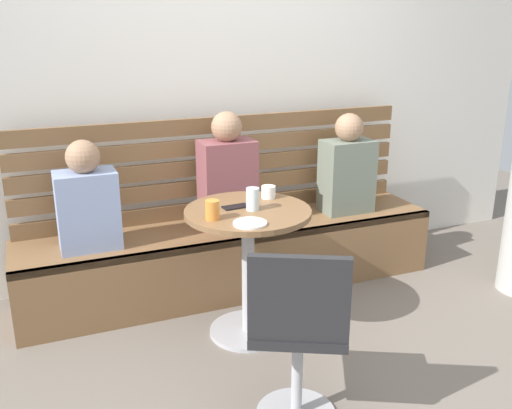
{
  "coord_description": "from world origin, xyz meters",
  "views": [
    {
      "loc": [
        -1.18,
        -2.06,
        1.71
      ],
      "look_at": [
        -0.06,
        0.66,
        0.75
      ],
      "focal_mm": 40.25,
      "sensor_mm": 36.0,
      "label": 1
    }
  ],
  "objects_px": {
    "person_adult": "(227,176)",
    "person_child_middle": "(87,202)",
    "cafe_table": "(248,248)",
    "white_chair": "(298,332)",
    "phone_on_table": "(236,207)",
    "booth_bench": "(233,257)",
    "plate_small": "(250,223)",
    "person_child_left": "(347,169)",
    "cup_glass_tall": "(253,199)",
    "cup_tumbler_orange": "(212,210)",
    "cup_ceramic_white": "(268,192)"
  },
  "relations": [
    {
      "from": "plate_small",
      "to": "person_child_left",
      "type": "bearing_deg",
      "value": 37.22
    },
    {
      "from": "booth_bench",
      "to": "phone_on_table",
      "type": "bearing_deg",
      "value": -108.2
    },
    {
      "from": "person_child_middle",
      "to": "cup_ceramic_white",
      "type": "bearing_deg",
      "value": -22.29
    },
    {
      "from": "person_adult",
      "to": "cup_ceramic_white",
      "type": "xyz_separation_m",
      "value": [
        0.09,
        -0.45,
        0.01
      ]
    },
    {
      "from": "booth_bench",
      "to": "person_adult",
      "type": "bearing_deg",
      "value": 138.98
    },
    {
      "from": "person_adult",
      "to": "person_child_middle",
      "type": "xyz_separation_m",
      "value": [
        -0.87,
        -0.06,
        -0.05
      ]
    },
    {
      "from": "booth_bench",
      "to": "cafe_table",
      "type": "relative_size",
      "value": 3.65
    },
    {
      "from": "person_child_middle",
      "to": "cup_glass_tall",
      "type": "distance_m",
      "value": 0.97
    },
    {
      "from": "cup_tumbler_orange",
      "to": "cafe_table",
      "type": "bearing_deg",
      "value": 19.38
    },
    {
      "from": "cup_glass_tall",
      "to": "cafe_table",
      "type": "bearing_deg",
      "value": 144.85
    },
    {
      "from": "plate_small",
      "to": "person_child_middle",
      "type": "bearing_deg",
      "value": 132.52
    },
    {
      "from": "cafe_table",
      "to": "white_chair",
      "type": "distance_m",
      "value": 0.81
    },
    {
      "from": "cafe_table",
      "to": "person_child_left",
      "type": "xyz_separation_m",
      "value": [
        0.94,
        0.55,
        0.22
      ]
    },
    {
      "from": "cafe_table",
      "to": "plate_small",
      "type": "bearing_deg",
      "value": -108.95
    },
    {
      "from": "cup_tumbler_orange",
      "to": "phone_on_table",
      "type": "xyz_separation_m",
      "value": [
        0.17,
        0.13,
        -0.05
      ]
    },
    {
      "from": "phone_on_table",
      "to": "booth_bench",
      "type": "bearing_deg",
      "value": -22.73
    },
    {
      "from": "plate_small",
      "to": "phone_on_table",
      "type": "height_order",
      "value": "plate_small"
    },
    {
      "from": "white_chair",
      "to": "phone_on_table",
      "type": "bearing_deg",
      "value": 86.84
    },
    {
      "from": "white_chair",
      "to": "person_child_left",
      "type": "height_order",
      "value": "person_child_left"
    },
    {
      "from": "person_child_left",
      "to": "cup_ceramic_white",
      "type": "bearing_deg",
      "value": -151.8
    },
    {
      "from": "person_child_left",
      "to": "phone_on_table",
      "type": "relative_size",
      "value": 4.82
    },
    {
      "from": "person_child_middle",
      "to": "cup_ceramic_white",
      "type": "relative_size",
      "value": 7.92
    },
    {
      "from": "white_chair",
      "to": "plate_small",
      "type": "relative_size",
      "value": 5.0
    },
    {
      "from": "white_chair",
      "to": "person_child_middle",
      "type": "xyz_separation_m",
      "value": [
        -0.67,
        1.34,
        0.25
      ]
    },
    {
      "from": "person_child_left",
      "to": "booth_bench",
      "type": "bearing_deg",
      "value": 178.64
    },
    {
      "from": "person_child_left",
      "to": "cup_tumbler_orange",
      "type": "distance_m",
      "value": 1.32
    },
    {
      "from": "plate_small",
      "to": "cup_glass_tall",
      "type": "bearing_deg",
      "value": 64.57
    },
    {
      "from": "white_chair",
      "to": "person_adult",
      "type": "xyz_separation_m",
      "value": [
        0.19,
        1.4,
        0.3
      ]
    },
    {
      "from": "person_child_left",
      "to": "cup_glass_tall",
      "type": "relative_size",
      "value": 5.62
    },
    {
      "from": "cafe_table",
      "to": "cup_ceramic_white",
      "type": "xyz_separation_m",
      "value": [
        0.18,
        0.15,
        0.26
      ]
    },
    {
      "from": "person_adult",
      "to": "person_child_left",
      "type": "distance_m",
      "value": 0.85
    },
    {
      "from": "white_chair",
      "to": "person_child_left",
      "type": "distance_m",
      "value": 1.73
    },
    {
      "from": "plate_small",
      "to": "phone_on_table",
      "type": "xyz_separation_m",
      "value": [
        0.03,
        0.28,
        -0.0
      ]
    },
    {
      "from": "cup_tumbler_orange",
      "to": "plate_small",
      "type": "relative_size",
      "value": 0.59
    },
    {
      "from": "person_child_middle",
      "to": "plate_small",
      "type": "xyz_separation_m",
      "value": [
        0.69,
        -0.76,
        0.03
      ]
    },
    {
      "from": "person_child_left",
      "to": "person_child_middle",
      "type": "relative_size",
      "value": 1.06
    },
    {
      "from": "phone_on_table",
      "to": "cup_ceramic_white",
      "type": "bearing_deg",
      "value": -73.16
    },
    {
      "from": "person_adult",
      "to": "phone_on_table",
      "type": "height_order",
      "value": "person_adult"
    },
    {
      "from": "cup_glass_tall",
      "to": "phone_on_table",
      "type": "distance_m",
      "value": 0.11
    },
    {
      "from": "cup_glass_tall",
      "to": "cup_ceramic_white",
      "type": "bearing_deg",
      "value": 45.01
    },
    {
      "from": "booth_bench",
      "to": "plate_small",
      "type": "relative_size",
      "value": 15.88
    },
    {
      "from": "booth_bench",
      "to": "cup_glass_tall",
      "type": "height_order",
      "value": "cup_glass_tall"
    },
    {
      "from": "white_chair",
      "to": "person_child_left",
      "type": "bearing_deg",
      "value": 52.66
    },
    {
      "from": "cup_ceramic_white",
      "to": "cup_tumbler_orange",
      "type": "bearing_deg",
      "value": -151.06
    },
    {
      "from": "white_chair",
      "to": "phone_on_table",
      "type": "distance_m",
      "value": 0.91
    },
    {
      "from": "person_adult",
      "to": "cup_tumbler_orange",
      "type": "bearing_deg",
      "value": -115.46
    },
    {
      "from": "person_child_left",
      "to": "cup_ceramic_white",
      "type": "relative_size",
      "value": 8.43
    },
    {
      "from": "white_chair",
      "to": "phone_on_table",
      "type": "xyz_separation_m",
      "value": [
        0.05,
        0.86,
        0.28
      ]
    },
    {
      "from": "cup_tumbler_orange",
      "to": "phone_on_table",
      "type": "bearing_deg",
      "value": 37.49
    },
    {
      "from": "booth_bench",
      "to": "person_child_left",
      "type": "distance_m",
      "value": 0.97
    }
  ]
}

